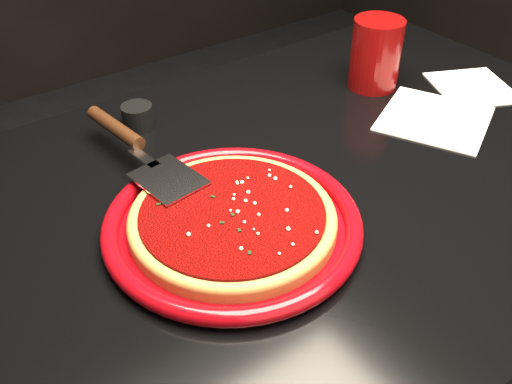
{
  "coord_description": "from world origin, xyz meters",
  "views": [
    {
      "loc": [
        -0.47,
        -0.53,
        1.26
      ],
      "look_at": [
        -0.1,
        -0.01,
        0.77
      ],
      "focal_mm": 40.0,
      "sensor_mm": 36.0,
      "label": 1
    }
  ],
  "objects_px": {
    "plate": "(233,223)",
    "table": "(295,332)",
    "ramekin": "(138,117)",
    "pizza_server": "(140,148)",
    "cup": "(376,54)"
  },
  "relations": [
    {
      "from": "table",
      "to": "pizza_server",
      "type": "xyz_separation_m",
      "value": [
        -0.2,
        0.15,
        0.42
      ]
    },
    {
      "from": "plate",
      "to": "cup",
      "type": "xyz_separation_m",
      "value": [
        0.45,
        0.2,
        0.05
      ]
    },
    {
      "from": "pizza_server",
      "to": "ramekin",
      "type": "height_order",
      "value": "pizza_server"
    },
    {
      "from": "pizza_server",
      "to": "ramekin",
      "type": "xyz_separation_m",
      "value": [
        0.05,
        0.13,
        -0.02
      ]
    },
    {
      "from": "table",
      "to": "cup",
      "type": "relative_size",
      "value": 9.17
    },
    {
      "from": "table",
      "to": "plate",
      "type": "distance_m",
      "value": 0.42
    },
    {
      "from": "plate",
      "to": "table",
      "type": "bearing_deg",
      "value": 14.32
    },
    {
      "from": "cup",
      "to": "ramekin",
      "type": "bearing_deg",
      "value": 164.18
    },
    {
      "from": "table",
      "to": "ramekin",
      "type": "distance_m",
      "value": 0.5
    },
    {
      "from": "plate",
      "to": "cup",
      "type": "relative_size",
      "value": 2.66
    },
    {
      "from": "table",
      "to": "ramekin",
      "type": "xyz_separation_m",
      "value": [
        -0.14,
        0.28,
        0.4
      ]
    },
    {
      "from": "plate",
      "to": "pizza_server",
      "type": "distance_m",
      "value": 0.2
    },
    {
      "from": "pizza_server",
      "to": "cup",
      "type": "relative_size",
      "value": 2.51
    },
    {
      "from": "ramekin",
      "to": "plate",
      "type": "bearing_deg",
      "value": -93.44
    },
    {
      "from": "plate",
      "to": "pizza_server",
      "type": "xyz_separation_m",
      "value": [
        -0.04,
        0.19,
        0.03
      ]
    }
  ]
}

